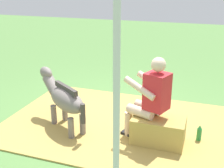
{
  "coord_description": "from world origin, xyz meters",
  "views": [
    {
      "loc": [
        -1.54,
        4.11,
        2.25
      ],
      "look_at": [
        -0.03,
        -0.26,
        0.55
      ],
      "focal_mm": 46.02,
      "sensor_mm": 36.0,
      "label": 1
    }
  ],
  "objects": [
    {
      "name": "hay_patch",
      "position": [
        -0.2,
        0.11,
        0.01
      ],
      "size": [
        3.5,
        2.53,
        0.02
      ],
      "primitive_type": "cube",
      "color": "tan",
      "rests_on": "ground"
    },
    {
      "name": "tent_pole_left",
      "position": [
        -0.87,
        2.05,
        1.12
      ],
      "size": [
        0.06,
        0.06,
        2.24
      ],
      "primitive_type": "cylinder",
      "color": "silver",
      "rests_on": "ground"
    },
    {
      "name": "pony_standing",
      "position": [
        0.5,
        0.48,
        0.51
      ],
      "size": [
        1.18,
        0.9,
        0.87
      ],
      "color": "slate",
      "rests_on": "ground"
    },
    {
      "name": "soda_bottle",
      "position": [
        -1.55,
        0.22,
        0.13
      ],
      "size": [
        0.07,
        0.07,
        0.27
      ],
      "color": "#268C3F",
      "rests_on": "ground"
    },
    {
      "name": "hay_bale",
      "position": [
        -0.98,
        0.47,
        0.2
      ],
      "size": [
        0.74,
        0.45,
        0.4
      ],
      "primitive_type": "cube",
      "color": "tan",
      "rests_on": "ground"
    },
    {
      "name": "person_seated",
      "position": [
        -0.83,
        0.43,
        0.69
      ],
      "size": [
        0.72,
        0.56,
        1.28
      ],
      "color": "beige",
      "rests_on": "ground"
    },
    {
      "name": "ground_plane",
      "position": [
        0.0,
        0.0,
        0.0
      ],
      "size": [
        24.0,
        24.0,
        0.0
      ],
      "primitive_type": "plane",
      "color": "#568442"
    }
  ]
}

